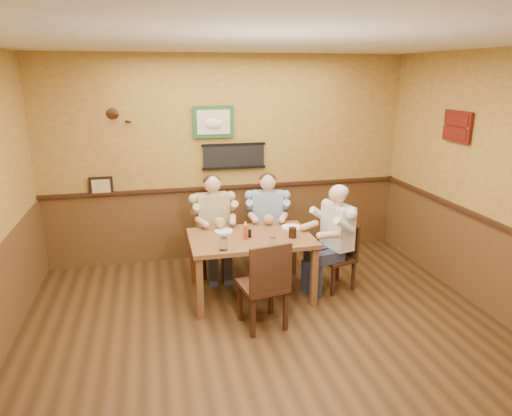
{
  "coord_description": "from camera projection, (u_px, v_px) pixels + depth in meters",
  "views": [
    {
      "loc": [
        -1.03,
        -3.64,
        2.55
      ],
      "look_at": [
        0.07,
        1.11,
        1.1
      ],
      "focal_mm": 32.0,
      "sensor_mm": 36.0,
      "label": 1
    }
  ],
  "objects": [
    {
      "name": "diner_white_elder",
      "position": [
        337.0,
        243.0,
        5.46
      ],
      "size": [
        0.67,
        0.67,
        1.17
      ],
      "primitive_type": null,
      "rotation": [
        0.0,
        0.0,
        -1.3
      ],
      "color": "silver",
      "rests_on": "ground"
    },
    {
      "name": "water_glass_mid",
      "position": [
        273.0,
        242.0,
        4.88
      ],
      "size": [
        0.08,
        0.08,
        0.11
      ],
      "primitive_type": "cylinder",
      "rotation": [
        0.0,
        0.0,
        -0.12
      ],
      "color": "white",
      "rests_on": "dining_table"
    },
    {
      "name": "dining_table",
      "position": [
        251.0,
        244.0,
        5.25
      ],
      "size": [
        1.4,
        0.9,
        0.75
      ],
      "color": "brown",
      "rests_on": "ground"
    },
    {
      "name": "cola_tumbler",
      "position": [
        293.0,
        233.0,
        5.17
      ],
      "size": [
        0.11,
        0.11,
        0.12
      ],
      "primitive_type": "cylinder",
      "rotation": [
        0.0,
        0.0,
        -0.24
      ],
      "color": "black",
      "rests_on": "dining_table"
    },
    {
      "name": "chair_back_left",
      "position": [
        213.0,
        244.0,
        5.92
      ],
      "size": [
        0.41,
        0.41,
        0.84
      ],
      "primitive_type": null,
      "rotation": [
        0.0,
        0.0,
        0.07
      ],
      "color": "#391F12",
      "rests_on": "ground"
    },
    {
      "name": "chair_back_right",
      "position": [
        267.0,
        239.0,
        6.09
      ],
      "size": [
        0.45,
        0.45,
        0.82
      ],
      "primitive_type": null,
      "rotation": [
        0.0,
        0.0,
        -0.22
      ],
      "color": "#391F12",
      "rests_on": "ground"
    },
    {
      "name": "room",
      "position": [
        286.0,
        174.0,
        4.06
      ],
      "size": [
        5.02,
        5.03,
        2.81
      ],
      "color": "#33200F",
      "rests_on": "ground"
    },
    {
      "name": "pepper_shaker",
      "position": [
        250.0,
        233.0,
        5.17
      ],
      "size": [
        0.05,
        0.05,
        0.09
      ],
      "primitive_type": "cylinder",
      "rotation": [
        0.0,
        0.0,
        -0.43
      ],
      "color": "black",
      "rests_on": "dining_table"
    },
    {
      "name": "hot_sauce_bottle",
      "position": [
        246.0,
        232.0,
        5.11
      ],
      "size": [
        0.05,
        0.05,
        0.18
      ],
      "primitive_type": "cylinder",
      "rotation": [
        0.0,
        0.0,
        0.26
      ],
      "color": "#B23413",
      "rests_on": "dining_table"
    },
    {
      "name": "water_glass_left",
      "position": [
        223.0,
        244.0,
        4.81
      ],
      "size": [
        0.11,
        0.11,
        0.13
      ],
      "primitive_type": "cylinder",
      "rotation": [
        0.0,
        0.0,
        0.24
      ],
      "color": "silver",
      "rests_on": "dining_table"
    },
    {
      "name": "salt_shaker",
      "position": [
        246.0,
        233.0,
        5.22
      ],
      "size": [
        0.04,
        0.04,
        0.08
      ],
      "primitive_type": "cylinder",
      "rotation": [
        0.0,
        0.0,
        -0.22
      ],
      "color": "white",
      "rests_on": "dining_table"
    },
    {
      "name": "plate_far_left",
      "position": [
        223.0,
        231.0,
        5.37
      ],
      "size": [
        0.23,
        0.23,
        0.01
      ],
      "primitive_type": "cylinder",
      "rotation": [
        0.0,
        0.0,
        -0.04
      ],
      "color": "white",
      "rests_on": "dining_table"
    },
    {
      "name": "plate_far_right",
      "position": [
        292.0,
        227.0,
        5.51
      ],
      "size": [
        0.27,
        0.27,
        0.02
      ],
      "primitive_type": "cylinder",
      "rotation": [
        0.0,
        0.0,
        -0.12
      ],
      "color": "white",
      "rests_on": "dining_table"
    },
    {
      "name": "chair_right_end",
      "position": [
        336.0,
        257.0,
        5.51
      ],
      "size": [
        0.47,
        0.47,
        0.82
      ],
      "primitive_type": null,
      "rotation": [
        0.0,
        0.0,
        -1.3
      ],
      "color": "#391F12",
      "rests_on": "ground"
    },
    {
      "name": "chair_near_side",
      "position": [
        263.0,
        283.0,
        4.67
      ],
      "size": [
        0.51,
        0.51,
        0.96
      ],
      "primitive_type": null,
      "rotation": [
        0.0,
        0.0,
        3.31
      ],
      "color": "#391F12",
      "rests_on": "ground"
    },
    {
      "name": "diner_blue_polo",
      "position": [
        267.0,
        227.0,
        6.04
      ],
      "size": [
        0.65,
        0.65,
        1.18
      ],
      "primitive_type": null,
      "rotation": [
        0.0,
        0.0,
        -0.22
      ],
      "color": "#84A3C6",
      "rests_on": "ground"
    },
    {
      "name": "diner_tan_shirt",
      "position": [
        213.0,
        231.0,
        5.87
      ],
      "size": [
        0.59,
        0.59,
        1.19
      ],
      "primitive_type": null,
      "rotation": [
        0.0,
        0.0,
        0.07
      ],
      "color": "#C7B989",
      "rests_on": "ground"
    }
  ]
}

